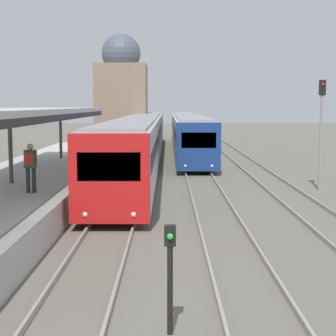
% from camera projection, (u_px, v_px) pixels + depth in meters
% --- Properties ---
extents(platform_canopy, '(4.00, 24.91, 2.81)m').
position_uv_depth(platform_canopy, '(12.00, 112.00, 21.07)').
color(platform_canopy, beige).
rests_on(platform_canopy, station_platform).
extents(person_on_platform, '(0.40, 0.40, 1.66)m').
position_uv_depth(person_on_platform, '(32.00, 164.00, 18.89)').
color(person_on_platform, '#2D2D33').
rests_on(person_on_platform, station_platform).
extents(train_near, '(2.54, 45.11, 3.20)m').
position_uv_depth(train_near, '(144.00, 136.00, 39.76)').
color(train_near, red).
rests_on(train_near, ground_plane).
extents(train_far, '(2.51, 41.01, 3.11)m').
position_uv_depth(train_far, '(188.00, 130.00, 51.65)').
color(train_far, navy).
rests_on(train_far, ground_plane).
extents(signal_post_near, '(0.20, 0.21, 1.93)m').
position_uv_depth(signal_post_near, '(172.00, 267.00, 9.61)').
color(signal_post_near, black).
rests_on(signal_post_near, ground_plane).
extents(signal_mast_far, '(0.28, 0.29, 5.11)m').
position_uv_depth(signal_mast_far, '(323.00, 122.00, 25.86)').
color(signal_mast_far, gray).
rests_on(signal_mast_far, ground_plane).
extents(distant_domed_building, '(4.82, 4.82, 10.70)m').
position_uv_depth(distant_domed_building, '(123.00, 94.00, 53.78)').
color(distant_domed_building, '#89705B').
rests_on(distant_domed_building, ground_plane).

